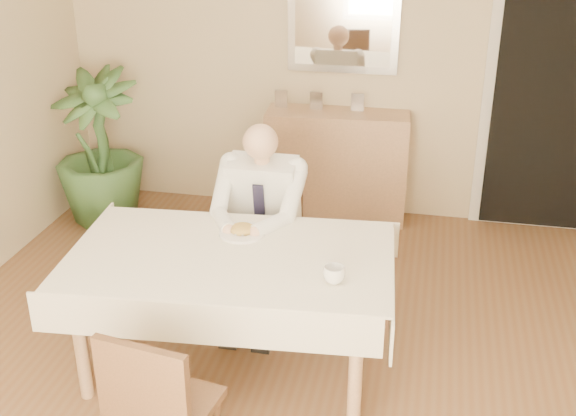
% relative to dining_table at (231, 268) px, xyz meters
% --- Properties ---
extents(room, '(5.00, 5.02, 2.60)m').
position_rel_dining_table_xyz_m(room, '(0.27, -0.14, 0.63)').
color(room, brown).
rests_on(room, ground).
extents(doorway, '(0.96, 0.07, 2.10)m').
position_rel_dining_table_xyz_m(doorway, '(1.82, 2.32, 0.33)').
color(doorway, silver).
rests_on(doorway, ground).
extents(mirror, '(0.86, 0.04, 0.76)m').
position_rel_dining_table_xyz_m(mirror, '(0.25, 2.33, 0.88)').
color(mirror, silver).
rests_on(mirror, room).
extents(dining_table, '(1.79, 1.14, 0.75)m').
position_rel_dining_table_xyz_m(dining_table, '(0.00, 0.00, 0.00)').
color(dining_table, tan).
rests_on(dining_table, ground).
extents(chair_far, '(0.40, 0.40, 0.85)m').
position_rel_dining_table_xyz_m(chair_far, '(-0.00, 0.88, -0.19)').
color(chair_far, '#432918').
rests_on(chair_far, ground).
extents(chair_near, '(0.48, 0.48, 0.89)m').
position_rel_dining_table_xyz_m(chair_near, '(-0.07, -0.94, -0.17)').
color(chair_near, '#432918').
rests_on(chair_near, ground).
extents(seated_man, '(0.48, 0.72, 1.24)m').
position_rel_dining_table_xyz_m(seated_man, '(0.00, 0.59, 0.02)').
color(seated_man, white).
rests_on(seated_man, ground).
extents(plate, '(0.26, 0.26, 0.02)m').
position_rel_dining_table_xyz_m(plate, '(-0.00, 0.24, 0.09)').
color(plate, white).
rests_on(plate, dining_table).
extents(food, '(0.14, 0.14, 0.06)m').
position_rel_dining_table_xyz_m(food, '(-0.00, 0.24, 0.11)').
color(food, olive).
rests_on(food, dining_table).
extents(knife, '(0.01, 0.13, 0.01)m').
position_rel_dining_table_xyz_m(knife, '(0.04, 0.18, 0.11)').
color(knife, silver).
rests_on(knife, dining_table).
extents(fork, '(0.01, 0.13, 0.01)m').
position_rel_dining_table_xyz_m(fork, '(-0.04, 0.18, 0.11)').
color(fork, silver).
rests_on(fork, dining_table).
extents(coffee_mug, '(0.14, 0.14, 0.09)m').
position_rel_dining_table_xyz_m(coffee_mug, '(0.58, -0.18, 0.13)').
color(coffee_mug, white).
rests_on(coffee_mug, dining_table).
extents(sideboard, '(1.14, 0.46, 0.89)m').
position_rel_dining_table_xyz_m(sideboard, '(0.25, 2.18, -0.22)').
color(sideboard, tan).
rests_on(sideboard, ground).
extents(photo_frame_left, '(0.10, 0.02, 0.14)m').
position_rel_dining_table_xyz_m(photo_frame_left, '(-0.21, 2.22, 0.30)').
color(photo_frame_left, silver).
rests_on(photo_frame_left, sideboard).
extents(photo_frame_center, '(0.10, 0.02, 0.14)m').
position_rel_dining_table_xyz_m(photo_frame_center, '(0.07, 2.22, 0.30)').
color(photo_frame_center, silver).
rests_on(photo_frame_center, sideboard).
extents(photo_frame_right, '(0.10, 0.02, 0.14)m').
position_rel_dining_table_xyz_m(photo_frame_right, '(0.40, 2.24, 0.30)').
color(photo_frame_right, silver).
rests_on(photo_frame_right, sideboard).
extents(potted_palm, '(0.77, 0.77, 1.23)m').
position_rel_dining_table_xyz_m(potted_palm, '(-1.59, 1.75, -0.05)').
color(potted_palm, '#305428').
rests_on(potted_palm, ground).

